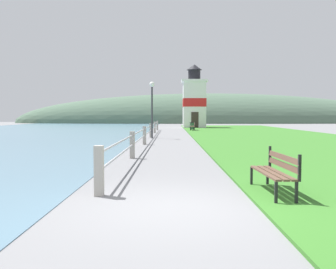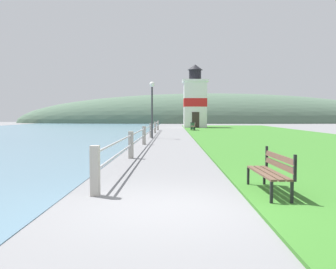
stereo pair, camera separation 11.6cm
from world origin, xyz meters
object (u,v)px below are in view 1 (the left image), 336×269
park_bench_midway (193,126)px  lamp_post (152,99)px  park_bench_near (276,169)px  trash_bin (192,126)px  lighthouse (194,101)px

park_bench_midway → lamp_post: (-3.63, -12.34, 2.20)m
park_bench_near → lamp_post: lamp_post is taller
park_bench_near → lamp_post: bearing=-81.0°
park_bench_midway → trash_bin: 2.07m
park_bench_near → park_bench_midway: 30.91m
trash_bin → lamp_post: (-3.63, -14.41, 2.31)m
lighthouse → trash_bin: lighthouse is taller
lamp_post → park_bench_near: bearing=-79.4°
park_bench_near → lighthouse: (0.83, 40.16, 2.91)m
park_bench_near → trash_bin: size_ratio=2.25×
park_bench_midway → lamp_post: 13.05m
park_bench_midway → trash_bin: bearing=-88.4°
trash_bin → lamp_post: bearing=-104.1°
lighthouse → lamp_post: (-4.29, -21.60, -0.71)m
lighthouse → trash_bin: (-0.67, -7.18, -3.03)m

